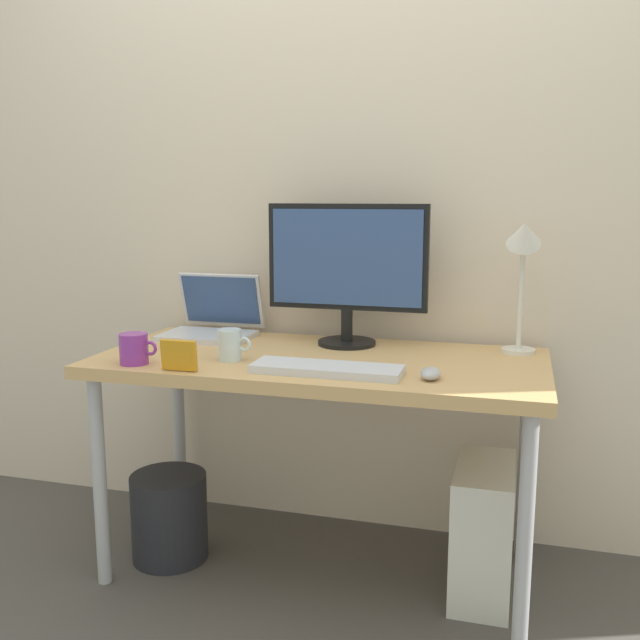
% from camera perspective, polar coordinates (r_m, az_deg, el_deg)
% --- Properties ---
extents(ground_plane, '(6.00, 6.00, 0.00)m').
position_cam_1_polar(ground_plane, '(2.54, 0.00, -19.31)').
color(ground_plane, '#4C4742').
extents(back_wall, '(4.40, 0.04, 2.60)m').
position_cam_1_polar(back_wall, '(2.60, 2.43, 11.24)').
color(back_wall, beige).
rests_on(back_wall, ground_plane).
extents(desk, '(1.42, 0.67, 0.73)m').
position_cam_1_polar(desk, '(2.29, 0.00, -4.57)').
color(desk, tan).
rests_on(desk, ground_plane).
extents(monitor, '(0.55, 0.20, 0.48)m').
position_cam_1_polar(monitor, '(2.41, 2.19, 4.41)').
color(monitor, black).
rests_on(monitor, desk).
extents(laptop, '(0.32, 0.28, 0.22)m').
position_cam_1_polar(laptop, '(2.63, -8.60, -0.04)').
color(laptop, silver).
rests_on(laptop, desk).
extents(desk_lamp, '(0.11, 0.16, 0.46)m').
position_cam_1_polar(desk_lamp, '(2.34, 16.03, 5.03)').
color(desk_lamp, silver).
rests_on(desk_lamp, desk).
extents(keyboard, '(0.44, 0.14, 0.02)m').
position_cam_1_polar(keyboard, '(2.07, 0.56, -3.96)').
color(keyboard, silver).
rests_on(keyboard, desk).
extents(mouse, '(0.06, 0.09, 0.03)m').
position_cam_1_polar(mouse, '(2.02, 8.89, -4.27)').
color(mouse, '#B2B2B7').
rests_on(mouse, desk).
extents(coffee_mug, '(0.12, 0.09, 0.09)m').
position_cam_1_polar(coffee_mug, '(2.24, -14.74, -2.25)').
color(coffee_mug, purple).
rests_on(coffee_mug, desk).
extents(glass_cup, '(0.11, 0.07, 0.10)m').
position_cam_1_polar(glass_cup, '(2.23, -7.26, -2.00)').
color(glass_cup, silver).
rests_on(glass_cup, desk).
extents(photo_frame, '(0.11, 0.02, 0.09)m').
position_cam_1_polar(photo_frame, '(2.12, -11.30, -2.80)').
color(photo_frame, orange).
rests_on(photo_frame, desk).
extents(computer_tower, '(0.18, 0.36, 0.42)m').
position_cam_1_polar(computer_tower, '(2.37, 12.98, -16.15)').
color(computer_tower, silver).
rests_on(computer_tower, ground_plane).
extents(wastebasket, '(0.26, 0.26, 0.30)m').
position_cam_1_polar(wastebasket, '(2.59, -12.03, -15.22)').
color(wastebasket, '#232328').
rests_on(wastebasket, ground_plane).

